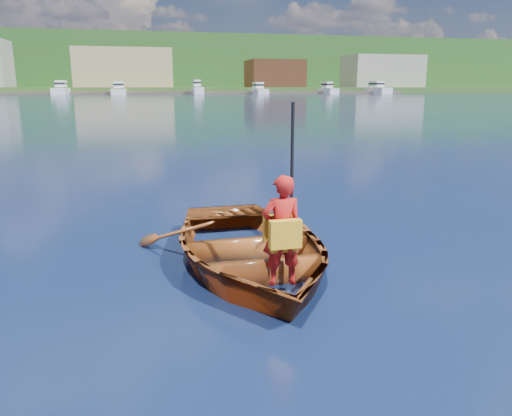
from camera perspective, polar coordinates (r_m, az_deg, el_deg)
The scene contains 8 objects.
ground at distance 6.23m, azimuth -4.41°, elevation -6.94°, with size 600.00×600.00×0.00m.
rowboat at distance 6.23m, azimuth -0.85°, elevation -4.53°, with size 2.79×3.84×0.78m.
child_paddler at distance 5.30m, azimuth 3.00°, elevation -2.59°, with size 0.45×0.35×1.94m.
shoreline at distance 242.52m, azimuth -13.24°, elevation 15.27°, with size 400.00×140.00×22.00m.
dock at distance 153.79m, azimuth -12.64°, elevation 12.71°, with size 159.99×12.51×0.80m.
waterfront_buildings at distance 171.00m, azimuth -15.83°, elevation 15.06°, with size 202.00×16.00×14.00m.
marina_yachts at distance 149.47m, azimuth -9.18°, elevation 13.21°, with size 140.78×13.73×4.39m.
hillside_trees at distance 244.07m, azimuth -12.98°, elevation 17.03°, with size 294.11×86.87×25.39m.
Camera 1 is at (-0.84, -5.77, 2.19)m, focal length 35.00 mm.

